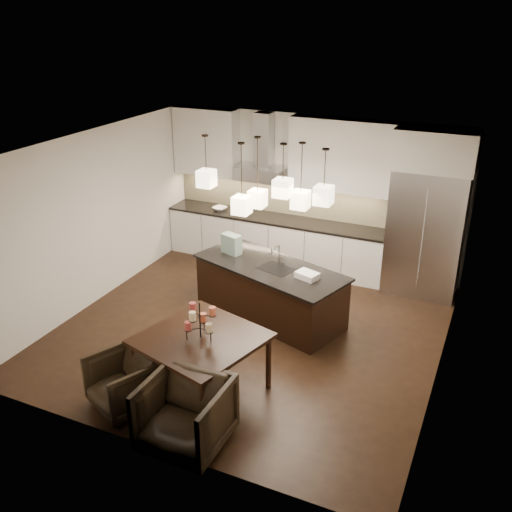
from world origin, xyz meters
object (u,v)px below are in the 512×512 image
at_px(armchair_right, 185,415).
at_px(armchair_left, 124,382).
at_px(dining_table, 202,365).
at_px(island_body, 270,292).
at_px(refrigerator, 425,233).

bearing_deg(armchair_right, armchair_left, 165.21).
height_order(dining_table, armchair_left, dining_table).
height_order(island_body, dining_table, island_body).
height_order(refrigerator, dining_table, refrigerator).
distance_m(dining_table, armchair_right, 0.97).
xyz_separation_m(refrigerator, dining_table, (-2.02, -4.00, -0.67)).
relative_size(island_body, armchair_left, 3.09).
height_order(island_body, armchair_left, island_body).
distance_m(island_body, armchair_right, 3.09).
bearing_deg(dining_table, refrigerator, 78.52).
relative_size(refrigerator, armchair_left, 2.83).
distance_m(island_body, dining_table, 2.15).
bearing_deg(island_body, armchair_right, -66.59).
xyz_separation_m(refrigerator, island_body, (-2.01, -1.85, -0.66)).
bearing_deg(armchair_right, dining_table, 108.84).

